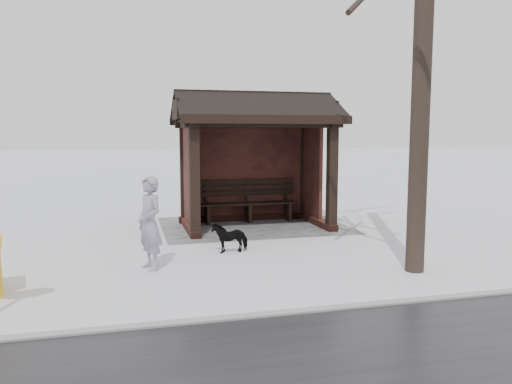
# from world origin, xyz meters

# --- Properties ---
(ground) EXTENTS (120.00, 120.00, 0.00)m
(ground) POSITION_xyz_m (0.00, 0.00, 0.00)
(ground) COLOR silver
(ground) RESTS_ON ground
(kerb) EXTENTS (120.00, 0.15, 0.06)m
(kerb) POSITION_xyz_m (0.00, 5.50, 0.01)
(kerb) COLOR gray
(kerb) RESTS_ON ground
(trampled_patch) EXTENTS (4.20, 3.20, 0.02)m
(trampled_patch) POSITION_xyz_m (0.00, -0.20, 0.01)
(trampled_patch) COLOR #95969B
(trampled_patch) RESTS_ON ground
(bus_shelter) EXTENTS (3.60, 2.40, 3.09)m
(bus_shelter) POSITION_xyz_m (0.00, -0.16, 2.17)
(bus_shelter) COLOR #371814
(bus_shelter) RESTS_ON ground
(pedestrian) EXTENTS (0.55, 0.64, 1.49)m
(pedestrian) POSITION_xyz_m (2.50, 3.06, 0.74)
(pedestrian) COLOR #8F889F
(pedestrian) RESTS_ON ground
(dog) EXTENTS (0.66, 0.35, 0.53)m
(dog) POSITION_xyz_m (1.04, 2.21, 0.27)
(dog) COLOR black
(dog) RESTS_ON ground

